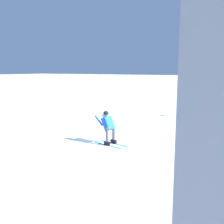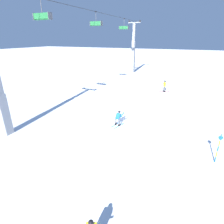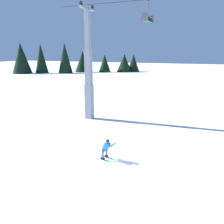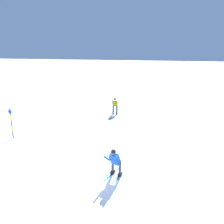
% 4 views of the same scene
% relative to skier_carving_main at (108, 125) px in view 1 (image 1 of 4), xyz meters
% --- Properties ---
extents(ground_plane, '(260.00, 260.00, 0.00)m').
position_rel_skier_carving_main_xyz_m(ground_plane, '(0.36, -0.56, -0.84)').
color(ground_plane, white).
extents(skier_carving_main, '(1.65, 0.94, 1.58)m').
position_rel_skier_carving_main_xyz_m(skier_carving_main, '(0.00, 0.00, 0.00)').
color(skier_carving_main, '#198CCC').
rests_on(skier_carving_main, ground_plane).
extents(trail_marker_pole, '(0.07, 0.28, 2.16)m').
position_rel_skier_carving_main_xyz_m(trail_marker_pole, '(-2.50, -8.29, 0.33)').
color(trail_marker_pole, blue).
rests_on(trail_marker_pole, ground_plane).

